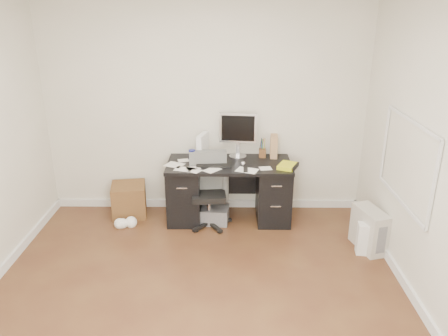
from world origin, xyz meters
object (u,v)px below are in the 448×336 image
at_px(lcd_monitor, 238,135).
at_px(keyboard, 214,165).
at_px(wicker_basket, 129,200).
at_px(pc_tower, 369,229).
at_px(office_chair, 209,191).
at_px(desk, 229,189).

relative_size(lcd_monitor, keyboard, 1.38).
bearing_deg(wicker_basket, pc_tower, -15.66).
bearing_deg(lcd_monitor, office_chair, -126.37).
bearing_deg(wicker_basket, keyboard, -10.03).
bearing_deg(lcd_monitor, keyboard, -126.77).
height_order(desk, keyboard, keyboard).
relative_size(desk, lcd_monitor, 2.59).
bearing_deg(pc_tower, lcd_monitor, 132.26).
xyz_separation_m(desk, keyboard, (-0.18, -0.10, 0.36)).
xyz_separation_m(lcd_monitor, wicker_basket, (-1.39, -0.12, -0.83)).
distance_m(desk, wicker_basket, 1.30).
bearing_deg(office_chair, pc_tower, -21.16).
distance_m(lcd_monitor, office_chair, 0.78).
height_order(keyboard, pc_tower, keyboard).
relative_size(lcd_monitor, wicker_basket, 1.39).
bearing_deg(pc_tower, wicker_basket, 148.97).
bearing_deg(keyboard, lcd_monitor, 49.76).
relative_size(keyboard, office_chair, 0.46).
distance_m(lcd_monitor, pc_tower, 1.88).
height_order(keyboard, wicker_basket, keyboard).
bearing_deg(lcd_monitor, pc_tower, -26.61).
relative_size(keyboard, pc_tower, 0.89).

